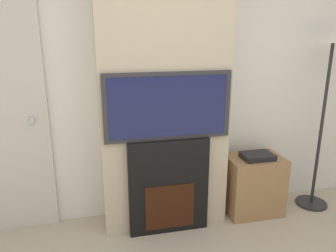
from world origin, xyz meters
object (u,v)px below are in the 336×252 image
fireplace (168,186)px  media_stand (253,184)px  floor_lamp (328,78)px  television (168,106)px

fireplace → media_stand: fireplace is taller
fireplace → floor_lamp: floor_lamp is taller
television → floor_lamp: 1.53m
television → media_stand: bearing=6.8°
television → floor_lamp: bearing=3.2°
television → floor_lamp: floor_lamp is taller
fireplace → floor_lamp: size_ratio=0.50×
fireplace → floor_lamp: bearing=3.1°
floor_lamp → media_stand: 1.20m
television → media_stand: size_ratio=1.69×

